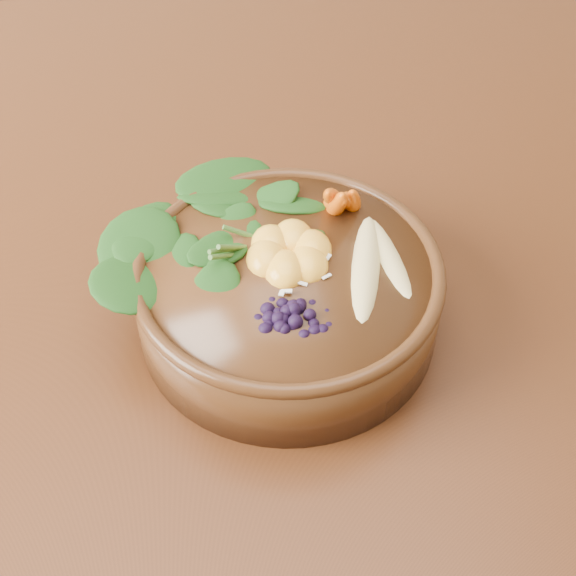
{
  "coord_description": "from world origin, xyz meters",
  "views": [
    {
      "loc": [
        0.0,
        -0.6,
        1.27
      ],
      "look_at": [
        0.05,
        -0.16,
        0.79
      ],
      "focal_mm": 50.0,
      "sensor_mm": 36.0,
      "label": 1
    }
  ],
  "objects_px": {
    "dining_table": "(226,272)",
    "stoneware_bowl": "(288,296)",
    "banana_halves": "(379,251)",
    "blueberry_pile": "(295,301)",
    "mandarin_cluster": "(289,242)",
    "carrot_cluster": "(338,179)",
    "kale_heap": "(238,208)"
  },
  "relations": [
    {
      "from": "banana_halves",
      "to": "kale_heap",
      "type": "bearing_deg",
      "value": 156.45
    },
    {
      "from": "stoneware_bowl",
      "to": "kale_heap",
      "type": "bearing_deg",
      "value": 123.65
    },
    {
      "from": "stoneware_bowl",
      "to": "blueberry_pile",
      "type": "xyz_separation_m",
      "value": [
        -0.0,
        -0.05,
        0.05
      ]
    },
    {
      "from": "kale_heap",
      "to": "banana_halves",
      "type": "bearing_deg",
      "value": -26.77
    },
    {
      "from": "stoneware_bowl",
      "to": "kale_heap",
      "type": "height_order",
      "value": "kale_heap"
    },
    {
      "from": "dining_table",
      "to": "mandarin_cluster",
      "type": "relative_size",
      "value": 20.35
    },
    {
      "from": "banana_halves",
      "to": "dining_table",
      "type": "bearing_deg",
      "value": 130.69
    },
    {
      "from": "dining_table",
      "to": "mandarin_cluster",
      "type": "height_order",
      "value": "mandarin_cluster"
    },
    {
      "from": "stoneware_bowl",
      "to": "kale_heap",
      "type": "relative_size",
      "value": 1.53
    },
    {
      "from": "banana_halves",
      "to": "mandarin_cluster",
      "type": "distance_m",
      "value": 0.07
    },
    {
      "from": "dining_table",
      "to": "stoneware_bowl",
      "type": "relative_size",
      "value": 6.45
    },
    {
      "from": "kale_heap",
      "to": "blueberry_pile",
      "type": "relative_size",
      "value": 1.42
    },
    {
      "from": "stoneware_bowl",
      "to": "banana_halves",
      "type": "bearing_deg",
      "value": -0.48
    },
    {
      "from": "dining_table",
      "to": "mandarin_cluster",
      "type": "xyz_separation_m",
      "value": [
        0.05,
        -0.14,
        0.17
      ]
    },
    {
      "from": "blueberry_pile",
      "to": "stoneware_bowl",
      "type": "bearing_deg",
      "value": 89.64
    },
    {
      "from": "blueberry_pile",
      "to": "dining_table",
      "type": "bearing_deg",
      "value": 103.3
    },
    {
      "from": "dining_table",
      "to": "banana_halves",
      "type": "relative_size",
      "value": 11.47
    },
    {
      "from": "carrot_cluster",
      "to": "blueberry_pile",
      "type": "bearing_deg",
      "value": -109.55
    },
    {
      "from": "stoneware_bowl",
      "to": "blueberry_pile",
      "type": "relative_size",
      "value": 2.16
    },
    {
      "from": "dining_table",
      "to": "stoneware_bowl",
      "type": "distance_m",
      "value": 0.21
    },
    {
      "from": "dining_table",
      "to": "carrot_cluster",
      "type": "xyz_separation_m",
      "value": [
        0.1,
        -0.09,
        0.19
      ]
    },
    {
      "from": "dining_table",
      "to": "stoneware_bowl",
      "type": "xyz_separation_m",
      "value": [
        0.05,
        -0.16,
        0.13
      ]
    },
    {
      "from": "kale_heap",
      "to": "stoneware_bowl",
      "type": "bearing_deg",
      "value": -56.35
    },
    {
      "from": "dining_table",
      "to": "stoneware_bowl",
      "type": "height_order",
      "value": "stoneware_bowl"
    },
    {
      "from": "banana_halves",
      "to": "blueberry_pile",
      "type": "bearing_deg",
      "value": -141.51
    },
    {
      "from": "carrot_cluster",
      "to": "banana_halves",
      "type": "xyz_separation_m",
      "value": [
        0.02,
        -0.06,
        -0.02
      ]
    },
    {
      "from": "carrot_cluster",
      "to": "blueberry_pile",
      "type": "relative_size",
      "value": 0.6
    },
    {
      "from": "stoneware_bowl",
      "to": "banana_halves",
      "type": "xyz_separation_m",
      "value": [
        0.07,
        -0.0,
        0.05
      ]
    },
    {
      "from": "carrot_cluster",
      "to": "kale_heap",
      "type": "bearing_deg",
      "value": -169.49
    },
    {
      "from": "kale_heap",
      "to": "carrot_cluster",
      "type": "bearing_deg",
      "value": 7.29
    },
    {
      "from": "dining_table",
      "to": "banana_halves",
      "type": "distance_m",
      "value": 0.26
    },
    {
      "from": "stoneware_bowl",
      "to": "mandarin_cluster",
      "type": "xyz_separation_m",
      "value": [
        0.0,
        0.02,
        0.05
      ]
    }
  ]
}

